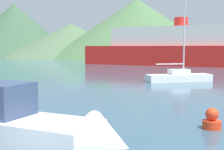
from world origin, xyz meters
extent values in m
cube|color=silver|center=(-1.22, 3.13, 0.45)|extent=(6.04, 3.06, 0.89)
cube|color=navy|center=(-1.22, 3.13, 0.10)|extent=(6.07, 3.08, 0.20)
cone|color=silver|center=(2.11, 2.35, 0.45)|extent=(1.40, 1.90, 1.71)
cube|color=white|center=(3.76, 22.25, 0.31)|extent=(5.77, 3.88, 0.62)
cube|color=white|center=(3.76, 22.25, 0.84)|extent=(2.00, 1.72, 0.43)
cylinder|color=#BCBCC1|center=(4.15, 22.44, 4.03)|extent=(0.12, 0.12, 6.81)
cylinder|color=#BCBCC1|center=(3.00, 21.88, 1.52)|extent=(2.33, 1.21, 0.10)
cube|color=red|center=(3.94, 48.57, 1.60)|extent=(33.08, 16.50, 3.20)
cube|color=silver|center=(3.94, 48.57, 4.76)|extent=(23.48, 12.90, 3.12)
cylinder|color=red|center=(3.94, 48.57, 7.12)|extent=(2.30, 2.30, 1.60)
cylinder|color=red|center=(4.97, 6.43, 0.15)|extent=(0.67, 0.67, 0.30)
sphere|color=red|center=(4.97, 6.43, 0.54)|extent=(0.47, 0.47, 0.47)
cone|color=#38563D|center=(-51.20, 92.22, 8.86)|extent=(40.14, 40.14, 17.73)
cone|color=#4C6647|center=(-29.47, 87.92, 5.18)|extent=(41.53, 41.53, 10.37)
cone|color=#476B42|center=(-8.40, 85.02, 8.42)|extent=(51.03, 51.03, 16.85)
camera|label=1|loc=(3.78, -5.16, 2.93)|focal=50.00mm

